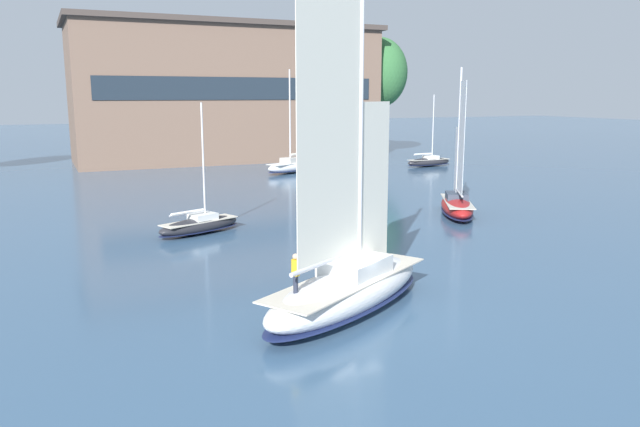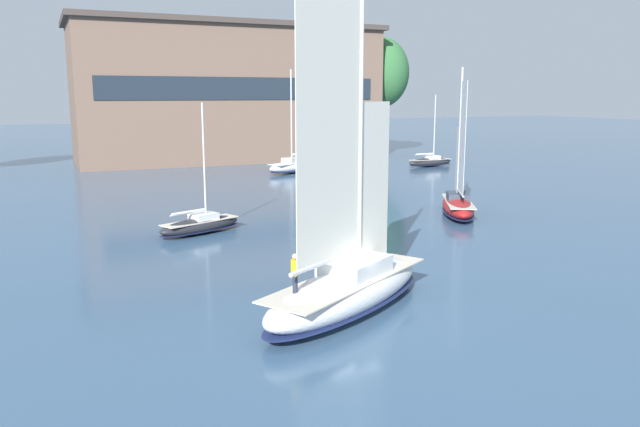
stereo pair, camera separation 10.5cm
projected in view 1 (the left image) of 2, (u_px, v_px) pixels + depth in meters
ground_plane at (348, 311)px, 27.57m from camera, size 400.00×400.00×0.00m
waterfront_building at (227, 93)px, 90.42m from camera, size 43.86×16.36×19.32m
tree_shore_left at (379, 73)px, 97.27m from camera, size 8.85×8.85×18.22m
sailboat_main at (348, 285)px, 27.37m from camera, size 11.19×8.37×15.32m
sailboat_moored_near_marina at (200, 225)px, 42.90m from camera, size 6.66×4.15×8.90m
sailboat_moored_mid_channel at (294, 166)px, 76.72m from camera, size 9.20×6.26×12.39m
sailboat_moored_far_slip at (429, 162)px, 83.19m from camera, size 6.99×2.47×9.43m
sailboat_moored_outer_mooring at (457, 203)px, 49.38m from camera, size 6.20×8.41×11.49m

